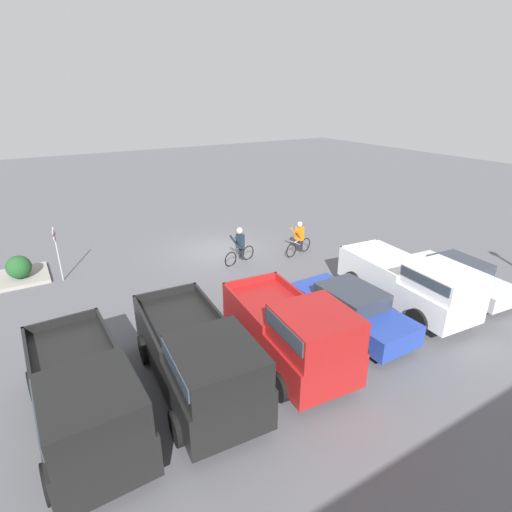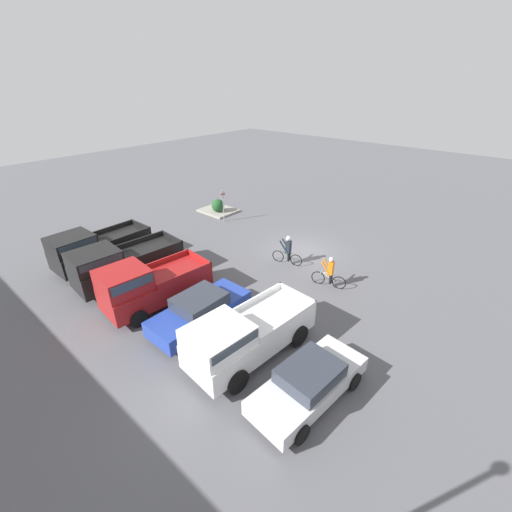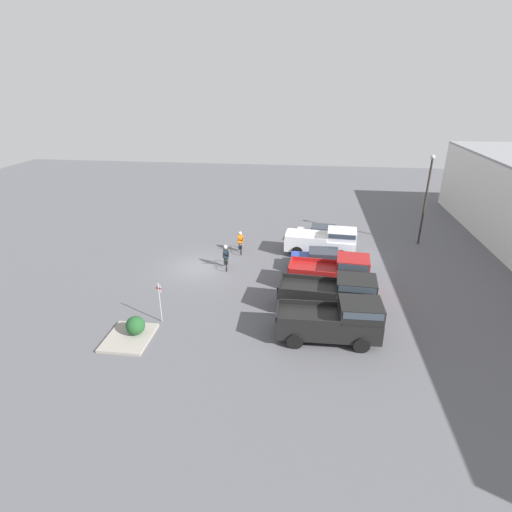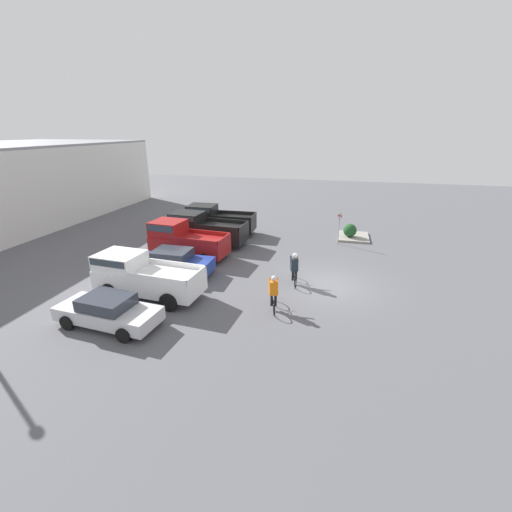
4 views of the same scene
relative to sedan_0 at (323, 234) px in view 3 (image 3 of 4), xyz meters
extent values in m
plane|color=#56565B|center=(6.29, -8.91, -0.68)|extent=(80.00, 80.00, 0.00)
cube|color=silver|center=(0.00, 0.00, -0.12)|extent=(2.12, 4.55, 0.58)
cube|color=#2D333D|center=(0.00, 0.00, 0.42)|extent=(1.73, 2.12, 0.49)
cylinder|color=black|center=(-0.73, 1.49, -0.36)|extent=(0.24, 0.65, 0.63)
cylinder|color=black|center=(0.99, 1.33, -0.36)|extent=(0.24, 0.65, 0.63)
cylinder|color=black|center=(-0.99, -1.33, -0.36)|extent=(0.24, 0.65, 0.63)
cylinder|color=black|center=(0.73, -1.49, -0.36)|extent=(0.24, 0.65, 0.63)
cube|color=white|center=(2.80, -0.33, 0.21)|extent=(2.39, 5.44, 0.98)
cube|color=white|center=(2.93, 1.25, 1.06)|extent=(1.98, 2.26, 0.73)
cube|color=#333D47|center=(2.93, 1.25, 1.22)|extent=(2.03, 2.09, 0.32)
cube|color=white|center=(1.77, -1.32, 0.82)|extent=(0.33, 3.17, 0.25)
cube|color=white|center=(3.66, -1.47, 0.82)|extent=(0.33, 3.17, 0.25)
cube|color=white|center=(2.59, -2.93, 0.82)|extent=(1.98, 0.24, 0.25)
cylinder|color=black|center=(1.94, 1.38, -0.24)|extent=(0.29, 0.90, 0.89)
cylinder|color=black|center=(3.92, 1.22, -0.24)|extent=(0.29, 0.90, 0.89)
cylinder|color=black|center=(1.68, -1.89, -0.24)|extent=(0.29, 0.90, 0.89)
cylinder|color=black|center=(3.66, -2.05, -0.24)|extent=(0.29, 0.90, 0.89)
cube|color=#233D9E|center=(5.60, -0.16, -0.06)|extent=(1.81, 4.53, 0.69)
cube|color=#2D333D|center=(5.60, -0.16, 0.54)|extent=(1.62, 2.04, 0.51)
cylinder|color=black|center=(4.70, 1.28, -0.35)|extent=(0.18, 0.65, 0.65)
cylinder|color=black|center=(6.49, 1.29, -0.35)|extent=(0.18, 0.65, 0.65)
cylinder|color=black|center=(4.71, -1.62, -0.35)|extent=(0.18, 0.65, 0.65)
cylinder|color=black|center=(6.50, -1.61, -0.35)|extent=(0.18, 0.65, 0.65)
cube|color=maroon|center=(8.40, 0.04, 0.18)|extent=(2.45, 5.09, 1.02)
cube|color=maroon|center=(8.53, 1.51, 1.16)|extent=(2.03, 2.13, 0.94)
cube|color=#333D47|center=(8.53, 1.51, 1.37)|extent=(2.07, 1.98, 0.41)
cube|color=maroon|center=(7.35, -0.86, 0.82)|extent=(0.34, 2.96, 0.25)
cube|color=maroon|center=(9.28, -1.03, 0.82)|extent=(0.34, 2.96, 0.25)
cube|color=maroon|center=(8.18, -2.38, 0.82)|extent=(2.02, 0.26, 0.25)
cylinder|color=black|center=(7.53, 1.65, -0.29)|extent=(0.29, 0.80, 0.78)
cylinder|color=black|center=(9.54, 1.47, -0.29)|extent=(0.29, 0.80, 0.78)
cylinder|color=black|center=(7.26, -1.40, -0.29)|extent=(0.29, 0.80, 0.78)
cylinder|color=black|center=(9.27, -1.58, -0.29)|extent=(0.29, 0.80, 0.78)
cube|color=black|center=(11.20, -0.18, 0.24)|extent=(2.39, 5.55, 1.09)
cube|color=black|center=(11.31, 1.44, 1.17)|extent=(2.00, 2.29, 0.77)
cube|color=#333D47|center=(11.31, 1.44, 1.34)|extent=(2.05, 2.12, 0.34)
cube|color=black|center=(10.16, -1.20, 0.91)|extent=(0.30, 3.25, 0.25)
cube|color=black|center=(12.10, -1.33, 0.91)|extent=(0.30, 3.25, 0.25)
cube|color=black|center=(11.02, -2.85, 0.91)|extent=(2.02, 0.22, 0.25)
cylinder|color=black|center=(10.30, 1.56, -0.26)|extent=(0.28, 0.85, 0.84)
cylinder|color=black|center=(12.32, 1.42, -0.26)|extent=(0.28, 0.85, 0.84)
cylinder|color=black|center=(10.08, -1.79, -0.26)|extent=(0.28, 0.85, 0.84)
cylinder|color=black|center=(12.10, -1.93, -0.26)|extent=(0.28, 0.85, 0.84)
cube|color=black|center=(14.00, -0.20, 0.21)|extent=(2.08, 5.28, 1.04)
cube|color=black|center=(13.97, 1.37, 1.14)|extent=(1.86, 2.13, 0.81)
cube|color=#333D47|center=(13.97, 1.37, 1.32)|extent=(1.91, 1.97, 0.36)
cube|color=black|center=(13.08, -1.26, 0.86)|extent=(0.15, 3.14, 0.25)
cube|color=black|center=(14.97, -1.22, 0.86)|extent=(0.15, 3.14, 0.25)
cube|color=black|center=(14.06, -2.78, 0.86)|extent=(1.97, 0.12, 0.25)
cylinder|color=black|center=(12.98, 1.41, -0.27)|extent=(0.24, 0.83, 0.83)
cylinder|color=black|center=(14.95, 1.45, -0.27)|extent=(0.24, 0.83, 0.83)
cylinder|color=black|center=(13.05, -1.84, -0.27)|extent=(0.24, 0.83, 0.83)
cylinder|color=black|center=(15.02, -1.80, -0.27)|extent=(0.24, 0.83, 0.83)
torus|color=black|center=(6.62, -6.90, -0.35)|extent=(0.70, 0.22, 0.71)
torus|color=black|center=(5.53, -7.17, -0.35)|extent=(0.70, 0.22, 0.71)
cylinder|color=#2D5133|center=(6.08, -7.04, -0.17)|extent=(0.57, 0.17, 0.38)
cylinder|color=#2D5133|center=(6.08, -7.04, 0.03)|extent=(0.61, 0.18, 0.04)
cylinder|color=#2D5133|center=(5.89, -7.09, -0.17)|extent=(0.04, 0.04, 0.35)
cylinder|color=#2D5133|center=(6.48, -6.94, 0.05)|extent=(0.13, 0.45, 0.02)
cylinder|color=black|center=(5.95, -6.98, -0.21)|extent=(0.15, 0.15, 0.53)
cylinder|color=black|center=(5.99, -7.15, -0.21)|extent=(0.15, 0.15, 0.53)
cube|color=#1E2833|center=(6.02, -7.05, 0.39)|extent=(0.32, 0.41, 0.68)
cylinder|color=#1E2833|center=(6.20, -6.83, 0.39)|extent=(0.56, 0.22, 0.73)
cylinder|color=#1E2833|center=(6.28, -7.16, 0.39)|extent=(0.56, 0.22, 0.73)
sphere|color=tan|center=(6.05, -7.04, 0.85)|extent=(0.24, 0.24, 0.24)
sphere|color=silver|center=(6.05, -7.04, 0.91)|extent=(0.27, 0.27, 0.27)
torus|color=black|center=(3.58, -6.36, -0.35)|extent=(0.71, 0.22, 0.72)
torus|color=black|center=(2.52, -6.62, -0.35)|extent=(0.71, 0.22, 0.72)
cylinder|color=silver|center=(3.05, -6.49, -0.17)|extent=(0.56, 0.17, 0.38)
cylinder|color=silver|center=(3.05, -6.49, 0.03)|extent=(0.59, 0.18, 0.04)
cylinder|color=silver|center=(2.86, -6.54, -0.17)|extent=(0.04, 0.04, 0.35)
cylinder|color=silver|center=(3.45, -6.39, 0.05)|extent=(0.13, 0.45, 0.02)
cylinder|color=black|center=(2.92, -6.43, -0.21)|extent=(0.15, 0.15, 0.53)
cylinder|color=black|center=(2.96, -6.60, -0.21)|extent=(0.15, 0.15, 0.53)
cube|color=orange|center=(3.00, -6.50, 0.38)|extent=(0.32, 0.41, 0.65)
cylinder|color=orange|center=(3.17, -6.28, 0.38)|extent=(0.55, 0.22, 0.71)
cylinder|color=orange|center=(3.25, -6.61, 0.38)|extent=(0.55, 0.22, 0.71)
sphere|color=tan|center=(3.02, -6.50, 0.81)|extent=(0.21, 0.21, 0.21)
sphere|color=silver|center=(3.02, -6.50, 0.87)|extent=(0.23, 0.23, 0.23)
cylinder|color=#9E9EA3|center=(13.50, -9.22, 0.52)|extent=(0.06, 0.06, 2.40)
cube|color=white|center=(13.50, -9.22, 1.40)|extent=(0.12, 0.29, 0.45)
cube|color=red|center=(13.50, -9.22, 1.40)|extent=(0.12, 0.29, 0.10)
cylinder|color=#2D2823|center=(-0.50, 7.82, 2.78)|extent=(0.16, 0.16, 6.91)
sphere|color=#B2B2A8|center=(-0.50, 7.82, 6.36)|extent=(0.36, 0.36, 0.36)
cube|color=gray|center=(15.31, -10.35, -0.60)|extent=(2.71, 2.28, 0.15)
sphere|color=#1E4C23|center=(15.01, -10.06, -0.03)|extent=(0.99, 0.99, 0.99)
camera|label=1|loc=(14.33, 8.23, 6.77)|focal=28.00mm
camera|label=2|loc=(-3.93, 7.18, 8.88)|focal=24.00mm
camera|label=3|loc=(31.63, -1.66, 11.50)|focal=28.00mm
camera|label=4|loc=(-10.82, -9.03, 7.18)|focal=24.00mm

